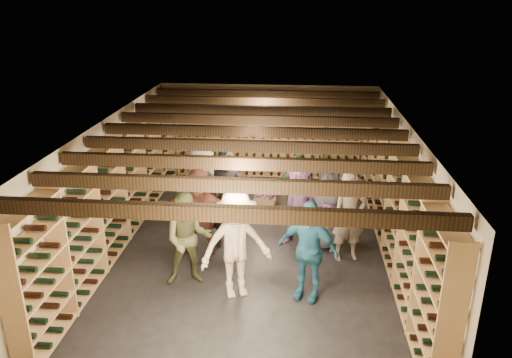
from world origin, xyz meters
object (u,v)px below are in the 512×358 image
object	(u,v)px
person_2	(188,239)
person_12	(327,206)
person_3	(236,245)
person_4	(308,250)
crate_stack_left	(266,194)
person_7	(349,217)
person_8	(332,201)
person_10	(296,192)
person_9	(201,181)
person_11	(298,202)
crate_loose	(318,215)
person_1	(228,199)
person_5	(199,210)
crate_stack_right	(234,205)

from	to	relation	value
person_2	person_12	bearing A→B (deg)	19.90
person_3	person_4	size ratio (longest dim) A/B	1.07
crate_stack_left	person_2	distance (m)	3.58
person_7	person_8	world-z (taller)	person_7
person_10	person_9	bearing A→B (deg)	173.23
person_9	person_11	world-z (taller)	person_11
person_2	person_9	xyz separation A→B (m)	(-0.31, 2.69, -0.01)
crate_stack_left	person_4	world-z (taller)	person_4
person_3	person_7	bearing A→B (deg)	13.34
person_4	crate_loose	bearing A→B (deg)	104.79
person_8	person_1	bearing A→B (deg)	-174.08
crate_loose	person_4	size ratio (longest dim) A/B	0.30
person_9	person_12	size ratio (longest dim) A/B	0.93
crate_loose	person_5	bearing A→B (deg)	-145.01
crate_stack_left	person_12	size ratio (longest dim) A/B	0.32
person_2	person_8	xyz separation A→B (m)	(2.45, 1.98, -0.07)
crate_loose	person_5	world-z (taller)	person_5
person_5	person_7	distance (m)	2.73
person_10	person_12	bearing A→B (deg)	-47.39
person_5	person_11	distance (m)	1.86
person_1	person_8	distance (m)	2.10
crate_stack_left	person_2	xyz separation A→B (m)	(-1.05, -3.38, 0.55)
crate_loose	crate_stack_right	bearing A→B (deg)	180.00
person_2	person_4	world-z (taller)	person_4
person_1	person_7	size ratio (longest dim) A/B	1.14
person_4	person_7	xyz separation A→B (m)	(0.75, 1.31, -0.00)
crate_stack_left	person_2	bearing A→B (deg)	-107.29
person_4	person_10	world-z (taller)	person_4
person_3	person_5	xyz separation A→B (m)	(-0.87, 1.42, -0.07)
person_7	person_10	xyz separation A→B (m)	(-0.96, 1.18, -0.04)
person_2	crate_stack_right	bearing A→B (deg)	69.63
crate_stack_left	person_10	size ratio (longest dim) A/B	0.35
person_7	person_9	xyz separation A→B (m)	(-3.00, 1.64, -0.03)
crate_stack_right	person_4	distance (m)	3.40
person_2	person_12	size ratio (longest dim) A/B	0.94
person_2	person_10	world-z (taller)	person_2
crate_stack_left	person_11	world-z (taller)	person_11
crate_stack_left	crate_stack_right	world-z (taller)	same
person_9	person_1	bearing A→B (deg)	-60.32
crate_stack_right	person_3	xyz separation A→B (m)	(0.43, -3.00, 0.63)
person_1	person_9	world-z (taller)	person_1
person_8	person_5	bearing A→B (deg)	-172.43
person_9	person_8	bearing A→B (deg)	-14.69
crate_loose	person_7	size ratio (longest dim) A/B	0.30
person_1	person_9	distance (m)	1.54
person_12	person_1	bearing A→B (deg)	-167.07
person_7	person_12	size ratio (longest dim) A/B	0.97
crate_loose	person_9	world-z (taller)	person_9
person_11	person_10	bearing A→B (deg)	114.98
person_3	person_8	bearing A→B (deg)	32.11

